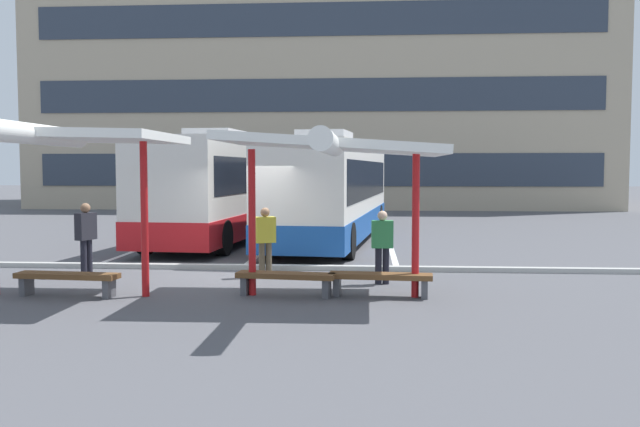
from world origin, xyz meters
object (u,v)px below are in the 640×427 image
waiting_shelter_1 (332,148)px  waiting_passenger_0 (86,234)px  bench_1 (286,278)px  waiting_passenger_2 (382,243)px  bench_0 (67,279)px  coach_bus_0 (230,189)px  bench_2 (380,279)px  coach_bus_1 (332,192)px  waiting_shelter_0 (60,139)px  waiting_passenger_1 (265,237)px

waiting_shelter_1 → waiting_passenger_0: 6.47m
bench_1 → waiting_passenger_2: waiting_passenger_2 is taller
bench_0 → waiting_shelter_1: size_ratio=0.41×
coach_bus_0 → bench_2: coach_bus_0 is taller
coach_bus_1 → bench_2: size_ratio=6.11×
waiting_shelter_0 → waiting_passenger_2: size_ratio=3.20×
waiting_shelter_1 → waiting_passenger_0: waiting_shelter_1 is taller
bench_2 → waiting_passenger_0: (-6.62, 2.12, 0.61)m
bench_1 → waiting_passenger_2: size_ratio=1.24×
waiting_shelter_1 → waiting_passenger_2: (0.96, 1.70, -1.93)m
coach_bus_0 → waiting_passenger_2: 10.42m
coach_bus_0 → bench_2: bearing=-64.3°
waiting_shelter_0 → bench_1: (4.14, 0.48, -2.63)m
waiting_shelter_0 → waiting_shelter_1: (5.04, 0.28, -0.16)m
bench_0 → waiting_passenger_0: bearing=105.2°
waiting_shelter_1 → bench_1: (-0.90, 0.20, -2.47)m
bench_2 → waiting_passenger_0: size_ratio=1.20×
waiting_shelter_1 → waiting_passenger_2: 2.75m
waiting_shelter_1 → waiting_passenger_0: (-5.72, 2.37, -1.86)m
coach_bus_0 → waiting_shelter_0: 11.13m
bench_1 → waiting_passenger_2: (1.86, 1.50, 0.54)m
waiting_shelter_0 → bench_0: 2.64m
waiting_shelter_1 → bench_2: (0.90, 0.25, -2.47)m
waiting_shelter_1 → bench_1: waiting_shelter_1 is taller
bench_0 → bench_1: size_ratio=1.05×
waiting_passenger_0 → bench_2: bearing=-17.7°
bench_1 → waiting_passenger_1: waiting_passenger_1 is taller
coach_bus_0 → waiting_shelter_1: (4.14, -10.74, 1.11)m
bench_1 → bench_2: same height
bench_0 → waiting_passenger_2: size_ratio=1.31×
coach_bus_0 → waiting_shelter_1: size_ratio=2.51×
coach_bus_1 → waiting_shelter_0: coach_bus_1 is taller
bench_1 → bench_2: 1.80m
waiting_passenger_0 → bench_1: bearing=-24.3°
waiting_shelter_0 → bench_0: waiting_shelter_0 is taller
waiting_shelter_0 → bench_0: (-0.00, 0.16, -2.63)m
waiting_shelter_0 → bench_2: 6.52m
waiting_passenger_0 → waiting_passenger_1: 4.09m
bench_0 → waiting_shelter_1: waiting_shelter_1 is taller
waiting_shelter_0 → waiting_passenger_0: (-0.68, 2.66, -2.02)m
bench_0 → waiting_shelter_1: 5.62m
waiting_shelter_0 → waiting_passenger_2: waiting_shelter_0 is taller
waiting_passenger_2 → coach_bus_0: bearing=119.4°
waiting_passenger_1 → bench_2: bearing=-41.3°
waiting_passenger_0 → waiting_passenger_1: waiting_passenger_0 is taller
waiting_shelter_0 → waiting_passenger_1: (3.40, 2.77, -2.09)m
coach_bus_0 → waiting_passenger_2: coach_bus_0 is taller
waiting_shelter_0 → waiting_shelter_1: bearing=3.2°
coach_bus_1 → waiting_shelter_1: (0.52, -9.92, 1.16)m
coach_bus_0 → waiting_passenger_2: size_ratio=8.09×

